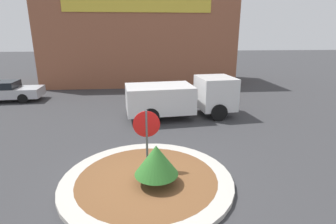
# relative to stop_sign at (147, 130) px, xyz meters

# --- Properties ---
(ground_plane) EXTENTS (120.00, 120.00, 0.00)m
(ground_plane) POSITION_rel_stop_sign_xyz_m (-0.02, -0.66, -1.39)
(ground_plane) COLOR #38383A
(traffic_island) EXTENTS (5.00, 5.00, 0.15)m
(traffic_island) POSITION_rel_stop_sign_xyz_m (-0.02, -0.66, -1.32)
(traffic_island) COLOR #BCB7AD
(traffic_island) RESTS_ON ground_plane
(stop_sign) EXTENTS (0.82, 0.07, 2.01)m
(stop_sign) POSITION_rel_stop_sign_xyz_m (0.00, 0.00, 0.00)
(stop_sign) COLOR #4C4C51
(stop_sign) RESTS_ON ground_plane
(island_shrub) EXTENTS (1.22, 1.22, 1.15)m
(island_shrub) POSITION_rel_stop_sign_xyz_m (0.24, -0.97, -0.52)
(island_shrub) COLOR brown
(island_shrub) RESTS_ON traffic_island
(utility_truck) EXTENTS (5.74, 2.75, 2.03)m
(utility_truck) POSITION_rel_stop_sign_xyz_m (1.87, 5.56, -0.31)
(utility_truck) COLOR silver
(utility_truck) RESTS_ON ground_plane
(storefront_building) EXTENTS (15.51, 6.07, 6.94)m
(storefront_building) POSITION_rel_stop_sign_xyz_m (-0.35, 16.16, 2.08)
(storefront_building) COLOR #93563D
(storefront_building) RESTS_ON ground_plane
(parked_sedan_silver) EXTENTS (4.73, 2.00, 1.28)m
(parked_sedan_silver) POSITION_rel_stop_sign_xyz_m (-9.12, 9.89, -0.73)
(parked_sedan_silver) COLOR #B7B7BC
(parked_sedan_silver) RESTS_ON ground_plane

